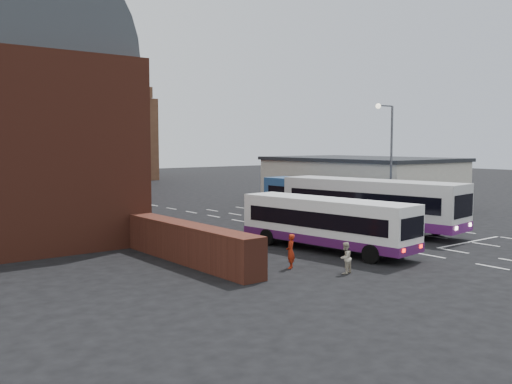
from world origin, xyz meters
TOP-DOWN VIEW (x-y plane):
  - ground at (0.00, 0.00)m, footprint 180.00×180.00m
  - forecourt_wall at (-10.20, 2.00)m, footprint 1.20×10.00m
  - cream_building at (15.00, 14.00)m, footprint 10.40×16.40m
  - brick_terrace at (-6.00, 46.00)m, footprint 22.00×10.00m
  - castle_keep at (6.00, 66.00)m, footprint 22.00×22.00m
  - bus_white_outbound at (-3.09, 0.20)m, footprint 3.41×10.04m
  - bus_white_inbound at (3.65, 3.01)m, footprint 4.47×12.14m
  - bus_blue at (6.00, 9.79)m, footprint 2.93×10.37m
  - bus_red_double at (-0.69, 34.87)m, footprint 3.75×11.64m
  - street_lamp at (8.31, 5.44)m, footprint 1.68×0.37m
  - pedestrian_red at (-7.33, -1.82)m, footprint 0.66×0.65m
  - pedestrian_beige at (-6.17, -4.02)m, footprint 0.75×0.64m

SIDE VIEW (x-z plane):
  - ground at x=0.00m, z-range 0.00..0.00m
  - pedestrian_beige at x=-6.17m, z-range 0.00..1.35m
  - pedestrian_red at x=-7.33m, z-range 0.00..1.53m
  - forecourt_wall at x=-10.20m, z-range 0.00..1.80m
  - bus_white_outbound at x=-3.09m, z-range 0.24..2.93m
  - bus_blue at x=6.00m, z-range 0.25..3.06m
  - bus_white_inbound at x=3.65m, z-range 0.29..3.53m
  - cream_building at x=15.00m, z-range 0.03..4.28m
  - bus_red_double at x=-0.69m, z-range 0.14..4.72m
  - street_lamp at x=8.31m, z-range 0.85..9.10m
  - brick_terrace at x=-6.00m, z-range 0.00..11.00m
  - castle_keep at x=6.00m, z-range 0.00..12.00m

